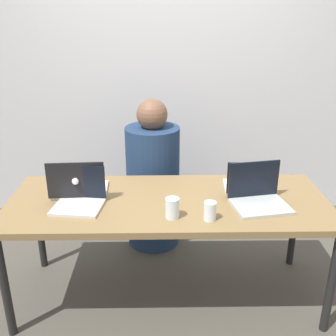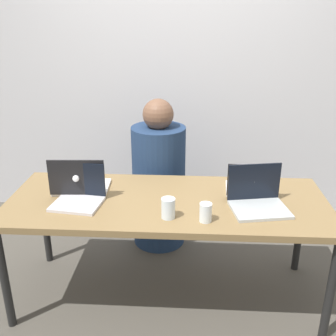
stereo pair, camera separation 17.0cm
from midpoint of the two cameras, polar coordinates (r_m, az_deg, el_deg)
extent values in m
plane|color=#49453D|center=(2.82, -1.78, -17.78)|extent=(12.00, 12.00, 0.00)
cube|color=silver|center=(3.56, -1.73, 11.56)|extent=(5.12, 0.10, 2.32)
cube|color=olive|center=(2.43, -1.97, -5.08)|extent=(1.97, 0.78, 0.04)
cylinder|color=black|center=(2.54, -24.46, -15.51)|extent=(0.05, 0.05, 0.67)
cylinder|color=black|center=(2.50, 20.80, -15.46)|extent=(0.05, 0.05, 0.67)
cylinder|color=black|center=(3.06, -19.72, -8.01)|extent=(0.05, 0.05, 0.67)
cylinder|color=black|center=(3.04, 16.33, -7.87)|extent=(0.05, 0.05, 0.67)
cylinder|color=navy|center=(3.14, -3.72, -2.80)|extent=(0.43, 0.43, 0.98)
sphere|color=brown|center=(2.94, -4.00, 7.72)|extent=(0.23, 0.23, 0.23)
cube|color=silver|center=(2.62, -14.45, -3.12)|extent=(0.36, 0.27, 0.02)
cube|color=black|center=(2.45, -15.20, -1.77)|extent=(0.35, 0.03, 0.23)
sphere|color=white|center=(2.44, -15.26, -1.91)|extent=(0.04, 0.04, 0.04)
cube|color=silver|center=(2.61, 9.57, -2.74)|extent=(0.31, 0.24, 0.02)
cube|color=black|center=(2.46, 10.02, -1.50)|extent=(0.29, 0.03, 0.20)
sphere|color=white|center=(2.45, 10.06, -1.63)|extent=(0.04, 0.04, 0.04)
cube|color=silver|center=(2.40, -14.97, -5.56)|extent=(0.31, 0.26, 0.02)
cube|color=black|center=(2.45, -14.26, -1.94)|extent=(0.28, 0.05, 0.21)
sphere|color=white|center=(2.46, -14.14, -1.81)|extent=(0.04, 0.04, 0.04)
cube|color=#B0B6B7|center=(2.37, 11.33, -5.53)|extent=(0.36, 0.30, 0.02)
cube|color=black|center=(2.43, 10.41, -1.62)|extent=(0.32, 0.07, 0.23)
sphere|color=white|center=(2.44, 10.28, -1.48)|extent=(0.04, 0.04, 0.04)
cylinder|color=white|center=(2.18, 3.89, -6.28)|extent=(0.07, 0.07, 0.11)
cylinder|color=silver|center=(2.20, 3.87, -6.84)|extent=(0.06, 0.06, 0.06)
cylinder|color=silver|center=(2.20, -1.59, -5.87)|extent=(0.08, 0.08, 0.12)
cylinder|color=silver|center=(2.21, -1.58, -6.48)|extent=(0.07, 0.07, 0.06)
camera|label=1|loc=(0.08, -92.01, -0.80)|focal=42.00mm
camera|label=2|loc=(0.08, 87.99, 0.80)|focal=42.00mm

